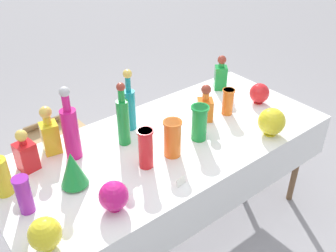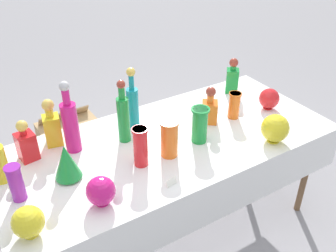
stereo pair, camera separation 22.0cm
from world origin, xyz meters
TOP-DOWN VIEW (x-y plane):
  - ground_plane at (0.00, 0.00)m, footprint 40.00×40.00m
  - display_table at (0.00, -0.03)m, footprint 2.05×0.91m
  - tall_bottle_0 at (-0.51, 0.20)m, footprint 0.09×0.09m
  - tall_bottle_1 at (-0.22, 0.14)m, footprint 0.07×0.07m
  - tall_bottle_2 at (-0.10, 0.25)m, footprint 0.07×0.07m
  - square_decanter_0 at (-0.59, 0.32)m, footprint 0.11×0.11m
  - square_decanter_1 at (-0.76, 0.26)m, footprint 0.11×0.11m
  - square_decanter_2 at (0.34, 0.04)m, footprint 0.14×0.14m
  - square_decanter_3 at (0.73, 0.29)m, footprint 0.12×0.12m
  - slender_vase_0 at (-0.07, -0.13)m, footprint 0.11×0.11m
  - slender_vase_1 at (0.15, -0.10)m, footprint 0.11×0.11m
  - slender_vase_2 at (-0.88, -0.05)m, footprint 0.08×0.08m
  - slender_vase_3 at (-0.25, -0.12)m, footprint 0.09×0.09m
  - slender_vase_4 at (0.51, -0.00)m, footprint 0.08×0.08m
  - fluted_vase_0 at (-0.62, -0.02)m, footprint 0.14×0.14m
  - round_bowl_0 at (-0.55, -0.29)m, footprint 0.14×0.14m
  - round_bowl_1 at (-0.89, -0.31)m, footprint 0.14×0.14m
  - round_bowl_2 at (0.53, -0.34)m, footprint 0.17×0.17m
  - round_bowl_3 at (0.79, -0.03)m, footprint 0.14×0.14m
  - price_tag_left at (-0.20, -0.35)m, footprint 0.06×0.03m
  - cardboard_box_behind_left at (-0.28, 1.15)m, footprint 0.51×0.42m

SIDE VIEW (x-z plane):
  - ground_plane at x=0.00m, z-range 0.00..0.00m
  - cardboard_box_behind_left at x=-0.28m, z-range -0.04..0.38m
  - display_table at x=0.00m, z-range 0.32..1.08m
  - price_tag_left at x=-0.20m, z-range 0.76..0.80m
  - round_bowl_3 at x=0.79m, z-range 0.76..0.91m
  - round_bowl_1 at x=-0.89m, z-range 0.76..0.91m
  - round_bowl_0 at x=-0.55m, z-range 0.76..0.91m
  - round_bowl_2 at x=0.53m, z-range 0.76..0.94m
  - slender_vase_4 at x=0.51m, z-range 0.77..0.95m
  - square_decanter_2 at x=0.34m, z-range 0.73..0.98m
  - square_decanter_1 at x=-0.76m, z-range 0.74..0.99m
  - slender_vase_2 at x=-0.88m, z-range 0.77..0.96m
  - fluted_vase_0 at x=-0.62m, z-range 0.76..0.97m
  - square_decanter_3 at x=0.73m, z-range 0.74..1.01m
  - slender_vase_0 at x=-0.07m, z-range 0.77..0.99m
  - slender_vase_1 at x=0.15m, z-range 0.77..0.99m
  - slender_vase_3 at x=-0.25m, z-range 0.77..1.00m
  - square_decanter_0 at x=-0.59m, z-range 0.74..1.03m
  - tall_bottle_2 at x=-0.10m, z-range 0.72..1.12m
  - tall_bottle_1 at x=-0.22m, z-range 0.73..1.13m
  - tall_bottle_0 at x=-0.51m, z-range 0.72..1.16m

